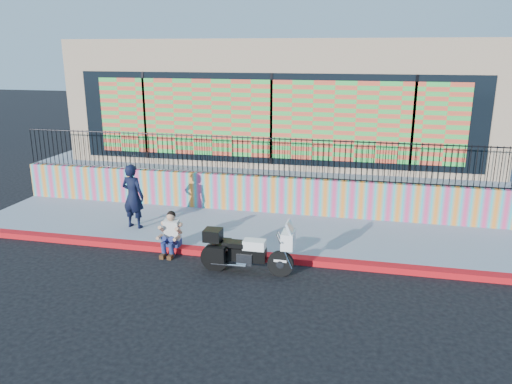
# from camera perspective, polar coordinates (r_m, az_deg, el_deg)

# --- Properties ---
(ground) EXTENTS (90.00, 90.00, 0.00)m
(ground) POSITION_cam_1_polar(r_m,az_deg,el_deg) (12.40, -2.01, -7.47)
(ground) COLOR black
(ground) RESTS_ON ground
(red_curb) EXTENTS (16.00, 0.30, 0.15)m
(red_curb) POSITION_cam_1_polar(r_m,az_deg,el_deg) (12.37, -2.02, -7.15)
(red_curb) COLOR red
(red_curb) RESTS_ON ground
(sidewalk) EXTENTS (16.00, 3.00, 0.15)m
(sidewalk) POSITION_cam_1_polar(r_m,az_deg,el_deg) (13.86, -0.29, -4.53)
(sidewalk) COLOR gray
(sidewalk) RESTS_ON ground
(mural_wall) EXTENTS (16.00, 0.20, 1.10)m
(mural_wall) POSITION_cam_1_polar(r_m,az_deg,el_deg) (15.14, 1.07, -0.24)
(mural_wall) COLOR #DD3A71
(mural_wall) RESTS_ON sidewalk
(metal_fence) EXTENTS (15.80, 0.04, 1.20)m
(metal_fence) POSITION_cam_1_polar(r_m,az_deg,el_deg) (14.86, 1.09, 4.02)
(metal_fence) COLOR black
(metal_fence) RESTS_ON mural_wall
(elevated_platform) EXTENTS (16.00, 10.00, 1.25)m
(elevated_platform) POSITION_cam_1_polar(r_m,az_deg,el_deg) (20.03, 4.02, 3.54)
(elevated_platform) COLOR gray
(elevated_platform) RESTS_ON ground
(storefront_building) EXTENTS (14.00, 8.06, 4.00)m
(storefront_building) POSITION_cam_1_polar(r_m,az_deg,el_deg) (19.42, 4.08, 10.98)
(storefront_building) COLOR tan
(storefront_building) RESTS_ON elevated_platform
(police_motorcycle) EXTENTS (2.12, 0.70, 1.32)m
(police_motorcycle) POSITION_cam_1_polar(r_m,az_deg,el_deg) (11.38, -1.19, -6.64)
(police_motorcycle) COLOR black
(police_motorcycle) RESTS_ON ground
(police_officer) EXTENTS (0.72, 0.53, 1.80)m
(police_officer) POSITION_cam_1_polar(r_m,az_deg,el_deg) (14.12, -13.88, -0.46)
(police_officer) COLOR black
(police_officer) RESTS_ON sidewalk
(seated_man) EXTENTS (0.54, 0.71, 1.06)m
(seated_man) POSITION_cam_1_polar(r_m,az_deg,el_deg) (12.60, -9.79, -5.11)
(seated_man) COLOR navy
(seated_man) RESTS_ON ground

